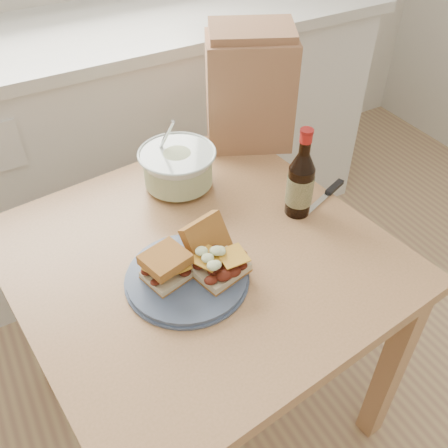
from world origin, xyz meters
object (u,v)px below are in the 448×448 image
coleslaw_bowl (178,169)px  paper_bag (250,93)px  plate (187,277)px  beer_bottle (300,183)px  dining_table (200,280)px

coleslaw_bowl → paper_bag: paper_bag is taller
plate → coleslaw_bowl: (0.14, 0.34, 0.05)m
plate → beer_bottle: beer_bottle is taller
dining_table → plate: size_ratio=3.41×
plate → coleslaw_bowl: size_ratio=1.29×
dining_table → plate: plate is taller
plate → dining_table: bearing=47.0°
plate → coleslaw_bowl: bearing=67.2°
plate → paper_bag: paper_bag is taller
plate → beer_bottle: (0.36, 0.08, 0.09)m
coleslaw_bowl → beer_bottle: 0.34m
plate → paper_bag: 0.64m
plate → paper_bag: bearing=45.3°
beer_bottle → paper_bag: (0.07, 0.36, 0.07)m
coleslaw_bowl → beer_bottle: (0.22, -0.26, 0.04)m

